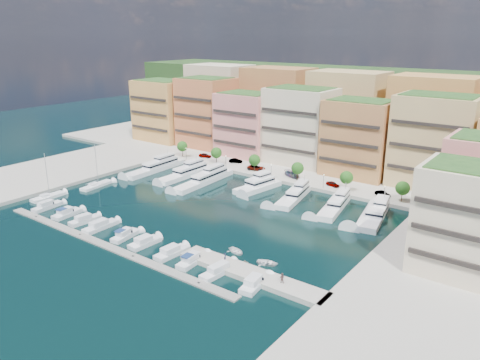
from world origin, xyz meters
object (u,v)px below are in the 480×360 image
Objects in this scene: lamppost_4 at (384,191)px; cruiser_5 at (145,243)px; tree_2 at (254,160)px; yacht_6 at (374,214)px; cruiser_1 at (67,214)px; person_0 at (225,257)px; tree_5 at (403,188)px; person_1 at (282,278)px; yacht_5 at (336,205)px; cruiser_3 at (100,226)px; car_4 at (333,184)px; tender_0 at (236,251)px; yacht_0 at (157,167)px; lamppost_2 at (271,168)px; yacht_1 at (187,173)px; car_0 at (205,155)px; lamppost_3 at (324,179)px; cruiser_7 at (192,261)px; car_5 at (383,194)px; tender_1 at (245,262)px; car_1 at (236,161)px; tree_0 at (182,146)px; cruiser_0 at (47,206)px; yacht_2 at (206,179)px; cruiser_2 at (84,220)px; tree_1 at (216,153)px; tree_3 at (298,168)px; lamppost_1 at (226,160)px; car_2 at (256,168)px; car_3 at (292,174)px; yacht_3 at (259,185)px; cruiser_8 at (219,271)px; lamppost_0 at (186,152)px; tender_2 at (267,263)px; cruiser_9 at (254,284)px; cruiser_6 at (171,253)px; cruiser_4 at (125,235)px; sailboat_0 at (48,197)px; sailboat_1 at (97,186)px.

cruiser_5 is at bearing -120.23° from lamppost_4.
tree_2 is 47.77m from yacht_6.
person_0 is (48.47, 3.25, 1.29)m from cruiser_1.
tree_5 reaches higher than person_1.
yacht_5 reaches higher than cruiser_3.
cruiser_3 is at bearing 165.78° from car_4.
yacht_6 is 4.77× the size of tender_0.
lamppost_2 is at bearing 19.92° from yacht_0.
yacht_1 is 1.15× the size of yacht_5.
yacht_5 is 43.29m from person_1.
car_0 is at bearing -53.78° from person_1.
lamppost_3 is 0.21× the size of yacht_6.
cruiser_7 is (-22.57, -58.10, -4.17)m from tree_5.
yacht_6 is 4.60× the size of car_5.
cruiser_3 reaches higher than tender_1.
tree_5 is 59.32m from car_1.
cruiser_0 is (6.16, -58.09, -4.20)m from tree_0.
yacht_2 is (-54.93, -16.07, -3.53)m from tree_5.
car_4 is at bearing 57.68° from cruiser_2.
tree_1 and tree_3 have the same top height.
lamppost_1 is 0.70× the size of car_2.
yacht_5 is 2.30× the size of cruiser_0.
lamppost_1 is 0.92× the size of car_1.
tender_0 is (55.65, 8.89, -0.11)m from cruiser_0.
tree_2 reaches higher than car_3.
lamppost_4 is at bearing 15.60° from yacht_3.
cruiser_8 is 2.00× the size of car_0.
car_0 is at bearing 59.22° from lamppost_0.
tender_0 is (-8.12, 0.45, -0.02)m from tender_2.
car_2 is at bearing 7.48° from lamppost_0.
cruiser_9 is 1.87× the size of car_4.
yacht_5 is at bearing 70.90° from cruiser_6.
car_2 reaches higher than cruiser_5.
yacht_1 is 48.21m from cruiser_4.
car_2 is (-45.86, 14.71, 0.63)m from yacht_6.
car_0 is at bearing 157.20° from lamppost_1.
car_4 is (37.47, 3.23, -2.11)m from lamppost_1.
yacht_6 is 1.51× the size of sailboat_0.
cruiser_0 is at bearing -121.24° from lamppost_2.
car_1 is at bearing 69.42° from sailboat_0.
yacht_0 is 49.34m from cruiser_3.
sailboat_1 reaches higher than car_4.
yacht_0 is 72.66m from tender_1.
tree_1 is 1.35× the size of lamppost_2.
yacht_6 reaches higher than cruiser_7.
yacht_5 is 13.82× the size of tender_1.
yacht_0 reaches higher than cruiser_7.
lamppost_1 is at bearing 127.28° from cruiser_8.
lamppost_1 is 0.55× the size of cruiser_4.
person_1 is (34.93, -43.55, 0.77)m from yacht_3.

